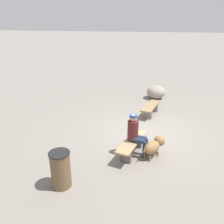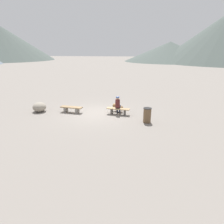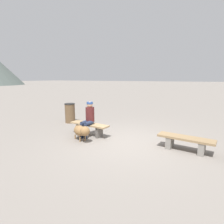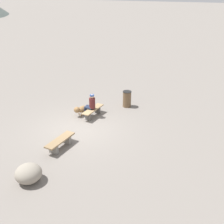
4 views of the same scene
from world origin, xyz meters
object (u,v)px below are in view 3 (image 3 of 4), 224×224
(seated_person, at_px, (89,117))
(trash_bin, at_px, (70,113))
(bench_right, at_px, (89,127))
(dog, at_px, (81,131))
(bench_left, at_px, (185,142))

(seated_person, height_order, trash_bin, seated_person)
(bench_right, height_order, dog, dog)
(dog, height_order, trash_bin, trash_bin)
(bench_right, xyz_separation_m, seated_person, (-0.04, 0.09, 0.41))
(bench_right, relative_size, trash_bin, 1.76)
(bench_right, bearing_deg, dog, 106.56)
(seated_person, bearing_deg, trash_bin, -30.38)
(bench_right, height_order, trash_bin, trash_bin)
(seated_person, relative_size, dog, 1.49)
(bench_right, height_order, seated_person, seated_person)
(seated_person, relative_size, trash_bin, 1.38)
(bench_left, bearing_deg, seated_person, 8.88)
(seated_person, bearing_deg, bench_right, -62.01)
(seated_person, height_order, dog, seated_person)
(dog, bearing_deg, bench_left, 38.60)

